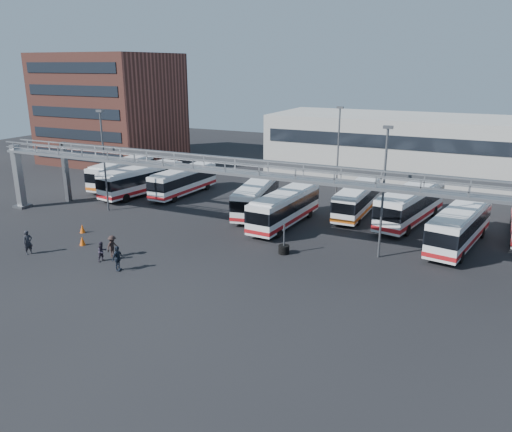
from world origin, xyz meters
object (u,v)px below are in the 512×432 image
at_px(bus_7, 411,204).
at_px(pedestrian_a, 28,242).
at_px(bus_2, 183,180).
at_px(bus_6, 357,199).
at_px(bus_0, 122,172).
at_px(light_pole_mid, 384,186).
at_px(pedestrian_c, 112,246).
at_px(bus_1, 142,179).
at_px(cone_left, 82,229).
at_px(light_pole_back, 338,149).
at_px(cone_right, 82,241).
at_px(bus_5, 285,207).
at_px(light_pole_left, 104,155).
at_px(pedestrian_d, 117,259).
at_px(tire_stack, 284,249).
at_px(bus_8, 460,225).
at_px(pedestrian_b, 102,252).
at_px(bus_4, 256,196).

height_order(bus_7, pedestrian_a, bus_7).
relative_size(bus_2, bus_6, 1.02).
height_order(bus_0, pedestrian_a, bus_0).
bearing_deg(light_pole_mid, pedestrian_c, -154.62).
xyz_separation_m(bus_1, cone_left, (3.69, -13.35, -1.45)).
bearing_deg(light_pole_back, cone_right, -122.90).
xyz_separation_m(light_pole_back, bus_5, (-1.72, -10.76, -3.96)).
bearing_deg(light_pole_left, pedestrian_d, -46.20).
relative_size(bus_0, pedestrian_a, 5.54).
bearing_deg(bus_0, pedestrian_c, -56.12).
bearing_deg(cone_left, bus_7, 30.82).
distance_m(cone_right, tire_stack, 16.82).
distance_m(bus_8, pedestrian_a, 34.77).
bearing_deg(bus_7, bus_8, -34.23).
xyz_separation_m(pedestrian_d, tire_stack, (9.62, 8.40, -0.52)).
height_order(pedestrian_d, cone_left, pedestrian_d).
bearing_deg(bus_0, bus_1, -29.08).
bearing_deg(cone_left, light_pole_back, 50.05).
relative_size(bus_2, cone_right, 13.20).
bearing_deg(bus_6, bus_0, -178.44).
xyz_separation_m(bus_6, tire_stack, (-2.51, -12.89, -1.26)).
bearing_deg(bus_6, cone_right, -134.28).
bearing_deg(pedestrian_a, bus_0, 38.00).
bearing_deg(tire_stack, pedestrian_b, -147.99).
bearing_deg(light_pole_left, light_pole_back, 34.99).
bearing_deg(cone_left, pedestrian_a, -89.98).
height_order(bus_2, cone_right, bus_2).
relative_size(bus_0, pedestrian_b, 6.94).
bearing_deg(light_pole_left, bus_6, 21.74).
relative_size(light_pole_mid, bus_0, 0.94).
height_order(pedestrian_b, cone_left, pedestrian_b).
xyz_separation_m(bus_2, pedestrian_d, (7.94, -20.65, -0.76)).
xyz_separation_m(bus_1, pedestrian_b, (10.00, -17.76, -1.06)).
relative_size(bus_8, cone_left, 14.54).
relative_size(pedestrian_a, cone_right, 2.51).
distance_m(light_pole_mid, bus_6, 12.01).
height_order(bus_1, pedestrian_b, bus_1).
distance_m(bus_1, tire_stack, 24.28).
bearing_deg(pedestrian_a, cone_right, -18.57).
distance_m(bus_0, pedestrian_c, 24.07).
bearing_deg(bus_2, light_pole_back, 20.28).
bearing_deg(bus_5, cone_left, -143.78).
bearing_deg(bus_4, cone_left, -143.75).
xyz_separation_m(light_pole_mid, bus_0, (-33.66, 9.99, -3.94)).
bearing_deg(light_pole_back, pedestrian_d, -108.35).
xyz_separation_m(pedestrian_c, cone_left, (-6.43, 3.37, -0.49)).
bearing_deg(pedestrian_b, cone_left, 68.41).
relative_size(bus_8, cone_right, 14.47).
bearing_deg(light_pole_left, bus_5, 10.06).
xyz_separation_m(bus_1, pedestrian_c, (10.11, -16.71, -0.97)).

